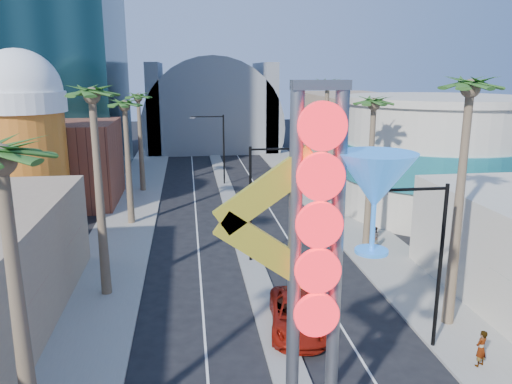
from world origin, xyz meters
The scene contains 22 objects.
sidewalk_west centered at (-9.50, 35.00, 0.07)m, with size 5.00×100.00×0.15m, color gray.
sidewalk_east centered at (9.50, 35.00, 0.07)m, with size 5.00×100.00×0.15m, color gray.
median centered at (0.00, 38.00, 0.07)m, with size 1.60×84.00×0.15m, color gray.
brick_filler_west centered at (-16.00, 38.00, 4.00)m, with size 10.00×10.00×8.00m, color brown.
filler_east centered at (16.00, 48.00, 5.00)m, with size 10.00×20.00×10.00m, color #997C62.
beer_mug centered at (-17.00, 30.00, 7.84)m, with size 7.00×7.00×14.50m.
turquoise_building centered at (18.00, 30.00, 5.25)m, with size 16.60×16.60×10.60m.
canopy centered at (0.00, 72.00, 4.31)m, with size 22.00×16.00×22.00m.
neon_sign centered at (0.82, 2.96, 7.31)m, with size 6.53×2.60×12.55m.
streetlight_0 centered at (0.55, 20.00, 4.88)m, with size 3.79×0.25×8.00m.
streetlight_1 centered at (-0.55, 44.00, 4.88)m, with size 3.79×0.25×8.00m.
streetlight_2 centered at (6.72, 8.00, 4.83)m, with size 3.45×0.25×8.00m.
palm_0 centered at (-9.00, 2.00, 9.93)m, with size 2.40×2.40×11.70m.
palm_1 centered at (-9.00, 16.00, 10.82)m, with size 2.40×2.40×12.70m.
palm_2 centered at (-9.00, 30.00, 9.48)m, with size 2.40×2.40×11.20m.
palm_3 centered at (-9.00, 42.00, 9.48)m, with size 2.40×2.40×11.20m.
palm_5 centered at (9.00, 10.00, 11.27)m, with size 2.40×2.40×13.20m.
palm_6 centered at (9.00, 22.00, 9.93)m, with size 2.40×2.40×11.70m.
palm_7 centered at (9.00, 34.00, 10.82)m, with size 2.40×2.40×12.70m.
red_pickup centered at (1.20, 10.59, 0.81)m, with size 2.70×5.85×1.63m, color #97170B.
pedestrian_a centered at (8.41, 6.11, 1.00)m, with size 0.62×0.41×1.69m, color gray.
pedestrian_b centered at (9.29, 21.20, 0.95)m, with size 0.78×0.61×1.60m, color gray.
Camera 1 is at (-4.02, -11.90, 12.83)m, focal length 35.00 mm.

